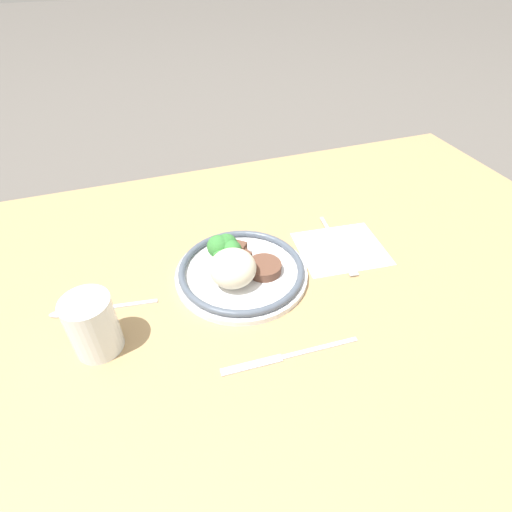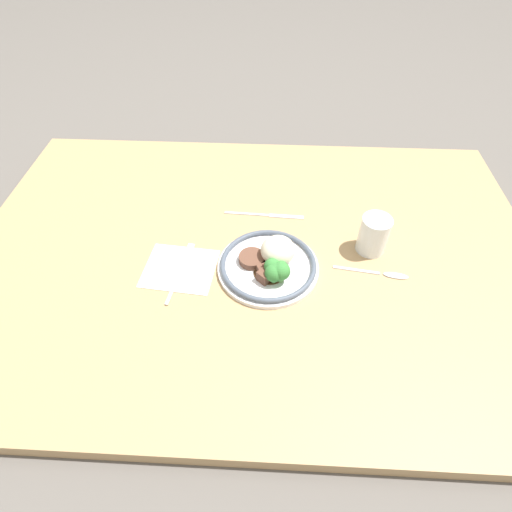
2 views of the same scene
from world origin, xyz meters
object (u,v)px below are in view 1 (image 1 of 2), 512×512
Objects in this scene: juice_glass at (93,327)px; fork at (340,250)px; plate at (238,267)px; knife at (286,357)px; spoon at (82,311)px.

fork is (-0.44, -0.08, -0.04)m from juice_glass.
knife is (-0.01, 0.19, -0.02)m from plate.
fork reaches higher than knife.
plate is 1.26× the size of fork.
fork is at bearing -171.68° from spoon.
plate is 0.26m from spoon.
spoon reaches higher than knife.
knife is at bearing 153.79° from spoon.
juice_glass is (0.24, 0.08, 0.02)m from plate.
juice_glass is at bearing 115.65° from spoon.
fork is at bearing -169.48° from juice_glass.
plate is 1.36× the size of spoon.
plate is 1.11× the size of knife.
plate is 0.19m from knife.
juice_glass reaches higher than knife.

